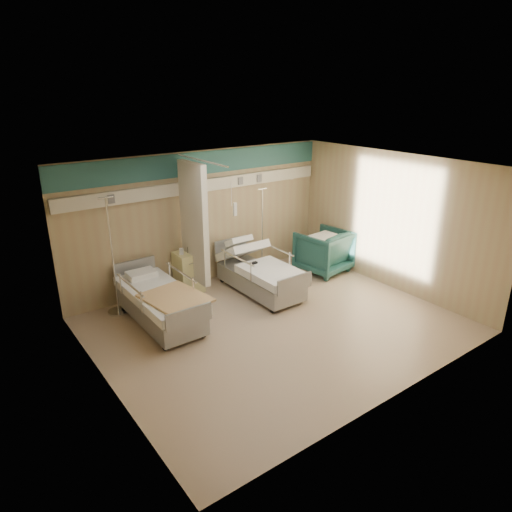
# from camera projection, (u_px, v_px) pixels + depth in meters

# --- Properties ---
(ground) EXTENTS (6.00, 5.00, 0.00)m
(ground) POSITION_uv_depth(u_px,v_px,m) (276.00, 325.00, 8.11)
(ground) COLOR tan
(ground) RESTS_ON ground
(room_walls) EXTENTS (6.04, 5.04, 2.82)m
(room_walls) POSITION_uv_depth(u_px,v_px,m) (267.00, 222.00, 7.64)
(room_walls) COLOR tan
(room_walls) RESTS_ON ground
(bed_right) EXTENTS (1.00, 2.16, 0.63)m
(bed_right) POSITION_uv_depth(u_px,v_px,m) (260.00, 278.00, 9.32)
(bed_right) COLOR white
(bed_right) RESTS_ON ground
(bed_left) EXTENTS (1.00, 2.16, 0.63)m
(bed_left) POSITION_uv_depth(u_px,v_px,m) (161.00, 307.00, 8.10)
(bed_left) COLOR white
(bed_left) RESTS_ON ground
(bedside_cabinet) EXTENTS (0.50, 0.48, 0.85)m
(bedside_cabinet) POSITION_uv_depth(u_px,v_px,m) (189.00, 272.00, 9.32)
(bedside_cabinet) COLOR #E8E191
(bedside_cabinet) RESTS_ON ground
(visitor_armchair) EXTENTS (1.14, 1.17, 0.96)m
(visitor_armchair) POSITION_uv_depth(u_px,v_px,m) (324.00, 251.00, 10.33)
(visitor_armchair) COLOR #1E4C48
(visitor_armchair) RESTS_ON ground
(waffle_blanket) EXTENTS (0.70, 0.64, 0.07)m
(waffle_blanket) POSITION_uv_depth(u_px,v_px,m) (326.00, 230.00, 10.12)
(waffle_blanket) COLOR white
(waffle_blanket) RESTS_ON visitor_armchair
(iv_stand_right) EXTENTS (0.34, 0.34, 1.90)m
(iv_stand_right) POSITION_uv_depth(u_px,v_px,m) (262.00, 253.00, 10.46)
(iv_stand_right) COLOR silver
(iv_stand_right) RESTS_ON ground
(iv_stand_left) EXTENTS (0.40, 0.40, 2.22)m
(iv_stand_left) POSITION_uv_depth(u_px,v_px,m) (116.00, 290.00, 8.42)
(iv_stand_left) COLOR silver
(iv_stand_left) RESTS_ON ground
(call_remote) EXTENTS (0.16, 0.08, 0.04)m
(call_remote) POSITION_uv_depth(u_px,v_px,m) (253.00, 263.00, 9.18)
(call_remote) COLOR black
(call_remote) RESTS_ON bed_right
(tan_blanket) EXTENTS (1.02, 1.22, 0.04)m
(tan_blanket) POSITION_uv_depth(u_px,v_px,m) (175.00, 298.00, 7.67)
(tan_blanket) COLOR tan
(tan_blanket) RESTS_ON bed_left
(toiletry_bag) EXTENTS (0.25, 0.17, 0.13)m
(toiletry_bag) POSITION_uv_depth(u_px,v_px,m) (192.00, 248.00, 9.23)
(toiletry_bag) COLOR black
(toiletry_bag) RESTS_ON bedside_cabinet
(white_cup) EXTENTS (0.11, 0.11, 0.13)m
(white_cup) POSITION_uv_depth(u_px,v_px,m) (181.00, 251.00, 9.05)
(white_cup) COLOR white
(white_cup) RESTS_ON bedside_cabinet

